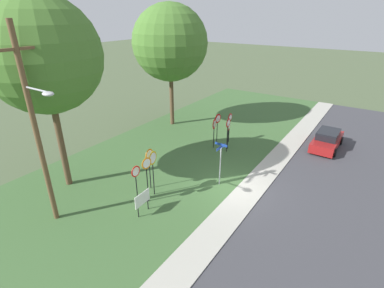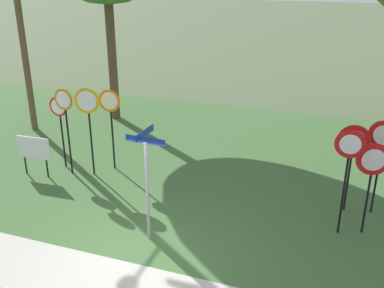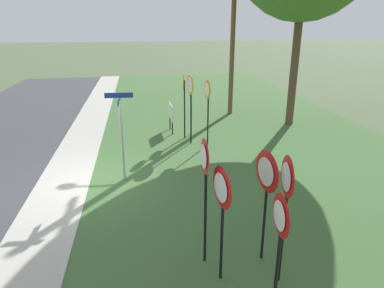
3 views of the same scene
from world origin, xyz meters
name	(u,v)px [view 3 (image 3 of 3)]	position (x,y,z in m)	size (l,w,h in m)	color
ground_plane	(90,184)	(0.00, 0.00, 0.00)	(160.00, 160.00, 0.00)	#4C5B3D
sidewalk_strip	(63,184)	(0.00, -0.80, 0.03)	(44.00, 1.60, 0.06)	#ADAA9E
grass_median	(276,171)	(0.00, 6.00, 0.02)	(44.00, 12.00, 0.04)	#3D6033
stop_sign_near_left	(184,92)	(-3.83, 3.44, 1.99)	(0.65, 0.11, 2.72)	black
stop_sign_near_right	(191,96)	(-4.31, 3.79, 1.71)	(0.62, 0.09, 2.34)	black
stop_sign_far_left	(190,94)	(-3.15, 3.60, 2.06)	(0.76, 0.16, 2.76)	black
stop_sign_far_center	(208,99)	(-2.76, 4.21, 1.91)	(0.69, 0.12, 2.59)	black
yield_sign_near_left	(221,198)	(4.69, 2.95, 1.77)	(0.77, 0.18, 2.33)	black
yield_sign_near_right	(266,181)	(4.24, 3.94, 1.82)	(0.82, 0.17, 2.39)	black
yield_sign_far_left	(286,191)	(4.92, 4.04, 1.95)	(0.75, 0.13, 2.55)	black
yield_sign_far_right	(279,234)	(5.94, 3.50, 1.82)	(0.65, 0.10, 2.41)	black
yield_sign_center	(204,173)	(4.15, 2.75, 2.03)	(0.69, 0.11, 2.67)	black
street_name_post	(121,129)	(-0.08, 1.05, 1.68)	(0.96, 0.82, 2.73)	#9EA0A8
utility_pole	(231,13)	(-7.54, 6.32, 5.09)	(2.10, 2.02, 9.41)	brown
notice_board	(171,114)	(-4.77, 2.99, 0.87)	(1.10, 0.08, 1.25)	black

